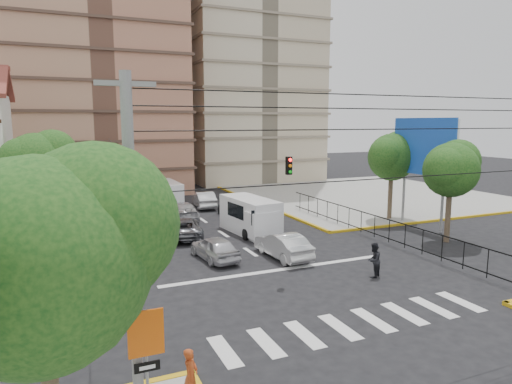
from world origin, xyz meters
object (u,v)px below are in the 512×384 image
district_sign (146,344)px  van_left_lane (166,196)px  car_silver_front_left (215,248)px  car_white_front_right (283,245)px  pedestrian_crosswalk (374,260)px  traffic_light_nw (112,204)px  pedestrian_sw_corner (191,376)px  van_right_lane (252,217)px

district_sign → van_left_lane: district_sign is taller
van_left_lane → car_silver_front_left: size_ratio=1.33×
car_white_front_right → pedestrian_crosswalk: pedestrian_crosswalk is taller
car_silver_front_left → van_left_lane: bearing=-99.2°
district_sign → car_white_front_right: district_sign is taller
pedestrian_crosswalk → traffic_light_nw: bearing=-70.9°
district_sign → car_white_front_right: bearing=50.8°
pedestrian_crosswalk → pedestrian_sw_corner: bearing=-1.6°
district_sign → pedestrian_sw_corner: 2.09m
district_sign → pedestrian_crosswalk: district_sign is taller
van_right_lane → car_silver_front_left: 6.56m
district_sign → pedestrian_sw_corner: district_sign is taller
car_silver_front_left → pedestrian_crosswalk: (6.58, -6.15, 0.20)m
car_white_front_right → traffic_light_nw: bearing=-30.4°
van_left_lane → car_white_front_right: bearing=-81.5°
van_right_lane → car_white_front_right: 6.14m
car_silver_front_left → pedestrian_sw_corner: bearing=62.6°
van_right_lane → traffic_light_nw: bearing=-177.8°
traffic_light_nw → car_silver_front_left: (5.30, -3.41, -2.41)m
car_silver_front_left → pedestrian_crosswalk: pedestrian_crosswalk is taller
traffic_light_nw → pedestrian_sw_corner: (0.29, -16.39, -2.17)m
traffic_light_nw → pedestrian_crosswalk: 15.41m
traffic_light_nw → van_right_lane: size_ratio=0.75×
car_white_front_right → van_left_lane: bearing=-84.1°
traffic_light_nw → van_right_lane: 9.96m
van_left_lane → car_white_front_right: size_ratio=1.21×
car_white_front_right → pedestrian_sw_corner: bearing=49.6°
traffic_light_nw → pedestrian_sw_corner: size_ratio=2.77×
van_left_lane → van_right_lane: bearing=-74.4°
van_left_lane → pedestrian_crosswalk: size_ratio=3.04×
car_white_front_right → district_sign: bearing=47.3°
district_sign → pedestrian_crosswalk: (12.88, 7.48, -1.54)m
district_sign → pedestrian_sw_corner: (1.29, 0.65, -1.51)m
traffic_light_nw → district_sign: size_ratio=1.38×
van_left_lane → district_sign: bearing=-104.1°
car_white_front_right → pedestrian_crosswalk: (2.76, -4.92, 0.16)m
pedestrian_sw_corner → van_left_lane: bearing=24.7°
car_silver_front_left → traffic_light_nw: bearing=-39.1°
traffic_light_nw → van_left_lane: traffic_light_nw is taller
pedestrian_crosswalk → car_silver_front_left: bearing=-75.2°
traffic_light_nw → van_right_lane: traffic_light_nw is taller
van_left_lane → pedestrian_crosswalk: 23.65m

